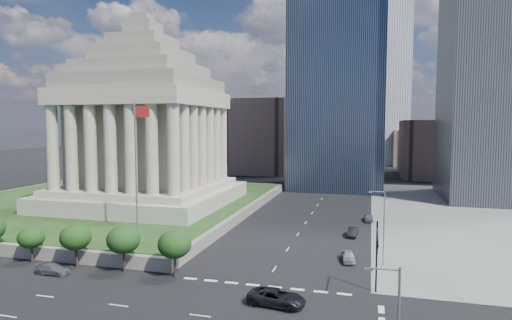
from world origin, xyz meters
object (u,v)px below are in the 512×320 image
(war_memorial, at_px, (145,111))
(parked_sedan_near, at_px, (348,256))
(pickup_truck, at_px, (277,297))
(parked_sedan_far, at_px, (369,218))
(parked_sedan_mid, at_px, (353,232))
(flagpole, at_px, (137,161))
(suv_grey, at_px, (53,269))
(traffic_signal_ne, at_px, (377,250))
(street_lamp_north, at_px, (383,223))

(war_memorial, xyz_separation_m, parked_sedan_near, (43.00, -22.48, -20.67))
(pickup_truck, bearing_deg, parked_sedan_far, -4.87)
(war_memorial, relative_size, parked_sedan_near, 9.15)
(parked_sedan_near, relative_size, parked_sedan_far, 1.04)
(parked_sedan_near, distance_m, parked_sedan_mid, 13.57)
(flagpole, xyz_separation_m, parked_sedan_far, (33.33, 27.29, -12.42))
(pickup_truck, bearing_deg, suv_grey, 93.55)
(war_memorial, distance_m, suv_grey, 43.16)
(flagpole, height_order, traffic_signal_ne, flagpole)
(traffic_signal_ne, bearing_deg, flagpole, 163.29)
(pickup_truck, height_order, parked_sedan_mid, pickup_truck)
(traffic_signal_ne, bearing_deg, parked_sedan_near, 106.49)
(suv_grey, bearing_deg, parked_sedan_near, -67.14)
(parked_sedan_mid, bearing_deg, parked_sedan_near, -85.93)
(traffic_signal_ne, distance_m, parked_sedan_far, 37.88)
(parked_sedan_mid, xyz_separation_m, parked_sedan_far, (2.50, 12.19, 0.00))
(parked_sedan_near, bearing_deg, suv_grey, -166.25)
(war_memorial, bearing_deg, flagpole, -63.11)
(flagpole, relative_size, pickup_truck, 3.34)
(pickup_truck, distance_m, parked_sedan_near, 17.45)
(flagpole, bearing_deg, traffic_signal_ne, -16.71)
(suv_grey, bearing_deg, traffic_signal_ne, -85.61)
(parked_sedan_far, bearing_deg, traffic_signal_ne, -89.78)
(war_memorial, bearing_deg, parked_sedan_mid, -11.70)
(traffic_signal_ne, relative_size, parked_sedan_mid, 1.90)
(parked_sedan_near, bearing_deg, street_lamp_north, -15.57)
(pickup_truck, bearing_deg, parked_sedan_near, -14.28)
(flagpole, xyz_separation_m, parked_sedan_mid, (30.83, 15.09, -12.42))
(suv_grey, xyz_separation_m, parked_sedan_mid, (35.10, 28.09, 0.06))
(pickup_truck, relative_size, parked_sedan_mid, 1.42)
(traffic_signal_ne, bearing_deg, war_memorial, 143.58)
(pickup_truck, height_order, suv_grey, pickup_truck)
(flagpole, relative_size, street_lamp_north, 2.00)
(traffic_signal_ne, xyz_separation_m, parked_sedan_mid, (-3.50, 25.40, -4.56))
(parked_sedan_mid, height_order, parked_sedan_far, parked_sedan_far)
(flagpole, distance_m, pickup_truck, 31.11)
(traffic_signal_ne, bearing_deg, parked_sedan_mid, 97.85)
(parked_sedan_near, bearing_deg, pickup_truck, -120.01)
(street_lamp_north, bearing_deg, flagpole, -178.37)
(war_memorial, distance_m, flagpole, 28.16)
(war_memorial, xyz_separation_m, street_lamp_north, (47.33, -23.00, -15.74))
(flagpole, height_order, parked_sedan_far, flagpole)
(street_lamp_north, bearing_deg, pickup_truck, -124.12)
(street_lamp_north, distance_m, parked_sedan_mid, 15.56)
(suv_grey, xyz_separation_m, parked_sedan_far, (37.60, 40.29, 0.06))
(war_memorial, xyz_separation_m, pickup_truck, (36.66, -38.74, -20.57))
(war_memorial, bearing_deg, street_lamp_north, -25.92)
(pickup_truck, distance_m, parked_sedan_mid, 30.50)
(war_memorial, xyz_separation_m, parked_sedan_far, (45.50, 3.29, -20.70))
(suv_grey, bearing_deg, pickup_truck, -93.07)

